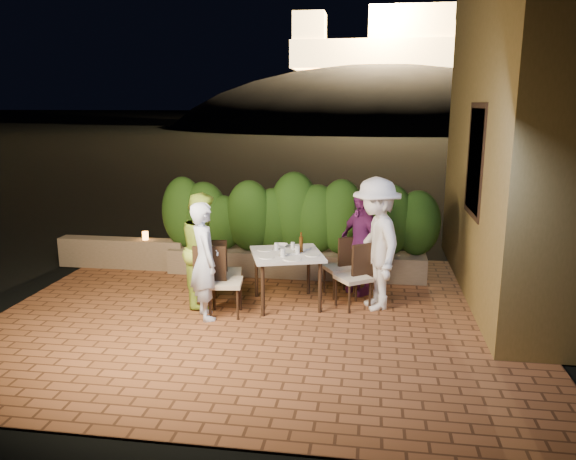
% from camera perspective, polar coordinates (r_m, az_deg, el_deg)
% --- Properties ---
extents(ground, '(400.00, 400.00, 0.00)m').
position_cam_1_polar(ground, '(7.19, -3.42, -10.04)').
color(ground, black).
rests_on(ground, ground).
extents(terrace_floor, '(7.00, 6.00, 0.15)m').
position_cam_1_polar(terrace_floor, '(7.67, -2.63, -8.99)').
color(terrace_floor, brown).
rests_on(terrace_floor, ground).
extents(building_wall, '(1.60, 5.00, 5.00)m').
position_cam_1_polar(building_wall, '(8.76, 23.46, 10.01)').
color(building_wall, olive).
rests_on(building_wall, ground).
extents(window_pane, '(0.08, 1.00, 1.40)m').
position_cam_1_polar(window_pane, '(8.14, 18.68, 6.71)').
color(window_pane, black).
rests_on(window_pane, building_wall).
extents(window_frame, '(0.06, 1.15, 1.55)m').
position_cam_1_polar(window_frame, '(8.14, 18.61, 6.72)').
color(window_frame, black).
rests_on(window_frame, building_wall).
extents(planter, '(4.20, 0.55, 0.40)m').
position_cam_1_polar(planter, '(9.23, 0.73, -3.37)').
color(planter, '#77654C').
rests_on(planter, ground).
extents(hedge, '(4.00, 0.70, 1.10)m').
position_cam_1_polar(hedge, '(9.05, 0.75, 1.20)').
color(hedge, '#1E3D10').
rests_on(hedge, planter).
extents(parapet, '(2.20, 0.30, 0.50)m').
position_cam_1_polar(parapet, '(10.05, -16.47, -2.25)').
color(parapet, '#77654C').
rests_on(parapet, ground).
extents(hill, '(52.00, 40.00, 22.00)m').
position_cam_1_polar(hill, '(66.83, 9.09, 6.84)').
color(hill, black).
rests_on(hill, ground).
extents(fortress, '(26.00, 8.00, 8.00)m').
position_cam_1_polar(fortress, '(66.93, 9.55, 19.28)').
color(fortress, '#FFCC7A').
rests_on(fortress, hill).
extents(dining_table, '(1.18, 1.18, 0.75)m').
position_cam_1_polar(dining_table, '(7.84, -0.11, -4.98)').
color(dining_table, white).
rests_on(dining_table, ground).
extents(plate_nw, '(0.21, 0.21, 0.01)m').
position_cam_1_polar(plate_nw, '(7.51, -2.21, -2.77)').
color(plate_nw, white).
rests_on(plate_nw, dining_table).
extents(plate_sw, '(0.21, 0.21, 0.01)m').
position_cam_1_polar(plate_sw, '(7.88, -2.37, -2.01)').
color(plate_sw, white).
rests_on(plate_sw, dining_table).
extents(plate_ne, '(0.20, 0.20, 0.01)m').
position_cam_1_polar(plate_ne, '(7.62, 2.49, -2.54)').
color(plate_ne, white).
rests_on(plate_ne, dining_table).
extents(plate_se, '(0.25, 0.25, 0.01)m').
position_cam_1_polar(plate_se, '(7.98, 1.42, -1.81)').
color(plate_se, white).
rests_on(plate_se, dining_table).
extents(plate_centre, '(0.22, 0.22, 0.01)m').
position_cam_1_polar(plate_centre, '(7.73, -0.02, -2.29)').
color(plate_centre, white).
rests_on(plate_centre, dining_table).
extents(plate_front, '(0.24, 0.24, 0.01)m').
position_cam_1_polar(plate_front, '(7.41, 0.46, -2.95)').
color(plate_front, white).
rests_on(plate_front, dining_table).
extents(glass_nw, '(0.07, 0.07, 0.11)m').
position_cam_1_polar(glass_nw, '(7.53, -0.53, -2.31)').
color(glass_nw, silver).
rests_on(glass_nw, dining_table).
extents(glass_sw, '(0.06, 0.06, 0.10)m').
position_cam_1_polar(glass_sw, '(7.88, -1.19, -1.67)').
color(glass_sw, silver).
rests_on(glass_sw, dining_table).
extents(glass_ne, '(0.07, 0.07, 0.11)m').
position_cam_1_polar(glass_ne, '(7.67, 0.95, -2.03)').
color(glass_ne, silver).
rests_on(glass_ne, dining_table).
extents(glass_se, '(0.06, 0.06, 0.10)m').
position_cam_1_polar(glass_se, '(7.92, 0.48, -1.59)').
color(glass_se, silver).
rests_on(glass_se, dining_table).
extents(beer_bottle, '(0.05, 0.05, 0.28)m').
position_cam_1_polar(beer_bottle, '(7.75, 1.34, -1.24)').
color(beer_bottle, '#45260B').
rests_on(beer_bottle, dining_table).
extents(bowl, '(0.17, 0.17, 0.04)m').
position_cam_1_polar(bowl, '(8.05, -0.64, -1.57)').
color(bowl, white).
rests_on(bowl, dining_table).
extents(chair_left_front, '(0.49, 0.49, 0.94)m').
position_cam_1_polar(chair_left_front, '(7.48, -6.41, -5.17)').
color(chair_left_front, black).
rests_on(chair_left_front, ground).
extents(chair_left_back, '(0.50, 0.50, 0.91)m').
position_cam_1_polar(chair_left_back, '(7.94, -6.30, -4.23)').
color(chair_left_back, black).
rests_on(chair_left_back, ground).
extents(chair_right_front, '(0.57, 0.57, 0.89)m').
position_cam_1_polar(chair_right_front, '(7.77, 6.65, -4.72)').
color(chair_right_front, black).
rests_on(chair_right_front, ground).
extents(chair_right_back, '(0.54, 0.54, 0.86)m').
position_cam_1_polar(chair_right_back, '(8.25, 5.24, -3.73)').
color(chair_right_back, black).
rests_on(chair_right_back, ground).
extents(diner_blue, '(0.60, 0.67, 1.54)m').
position_cam_1_polar(diner_blue, '(7.34, -8.46, -3.12)').
color(diner_blue, '#C5D8FE').
rests_on(diner_blue, ground).
extents(diner_green, '(0.75, 0.88, 1.58)m').
position_cam_1_polar(diner_green, '(7.86, -8.55, -1.93)').
color(diner_green, '#A4CC3F').
rests_on(diner_green, ground).
extents(diner_white, '(1.01, 1.32, 1.81)m').
position_cam_1_polar(diner_white, '(7.68, 8.91, -1.41)').
color(diner_white, white).
rests_on(diner_white, ground).
extents(diner_purple, '(0.85, 0.94, 1.53)m').
position_cam_1_polar(diner_purple, '(8.29, 7.41, -1.30)').
color(diner_purple, '#6D256F').
rests_on(diner_purple, ground).
extents(parapet_lamp, '(0.10, 0.10, 0.14)m').
position_cam_1_polar(parapet_lamp, '(9.80, -14.30, -0.56)').
color(parapet_lamp, orange).
rests_on(parapet_lamp, parapet).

